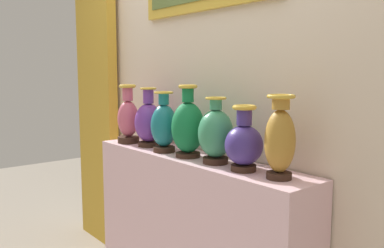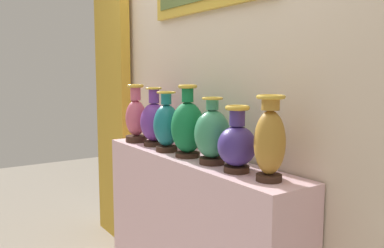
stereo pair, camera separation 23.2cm
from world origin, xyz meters
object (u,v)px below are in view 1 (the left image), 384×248
vase_teal (164,126)px  vase_indigo (244,143)px  vase_emerald (188,127)px  vase_ochre (280,139)px  vase_rose (128,118)px  vase_jade (216,134)px  vase_violet (149,122)px

vase_teal → vase_indigo: (0.64, 0.02, -0.02)m
vase_emerald → vase_ochre: size_ratio=1.08×
vase_emerald → vase_rose: bearing=-178.2°
vase_jade → vase_teal: bearing=-176.4°
vase_rose → vase_violet: bearing=9.1°
vase_violet → vase_jade: vase_violet is taller
vase_ochre → vase_indigo: bearing=-176.1°
vase_indigo → vase_rose: bearing=-178.9°
vase_ochre → vase_violet: bearing=-179.9°
vase_emerald → vase_ochre: bearing=1.4°
vase_rose → vase_indigo: size_ratio=1.24×
vase_jade → vase_indigo: 0.21m
vase_violet → vase_jade: 0.65m
vase_emerald → vase_jade: (0.22, 0.01, -0.02)m
vase_violet → vase_ochre: vase_violet is taller
vase_violet → vase_teal: vase_violet is taller
vase_rose → vase_emerald: vase_emerald is taller
vase_teal → vase_jade: (0.43, 0.03, -0.00)m
vase_teal → vase_emerald: 0.21m
vase_emerald → vase_indigo: 0.44m
vase_indigo → vase_teal: bearing=-178.3°
vase_violet → vase_jade: bearing=-0.4°
vase_rose → vase_violet: size_ratio=1.04×
vase_emerald → vase_indigo: (0.43, 0.00, -0.04)m
vase_teal → vase_emerald: (0.21, 0.02, 0.01)m
vase_ochre → vase_rose: bearing=-178.4°
vase_rose → vase_ochre: 1.27m
vase_jade → vase_indigo: size_ratio=1.09×
vase_indigo → vase_jade: bearing=177.9°
vase_emerald → vase_jade: vase_emerald is taller
vase_teal → vase_emerald: size_ratio=0.89×
vase_jade → vase_indigo: (0.21, -0.01, -0.02)m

